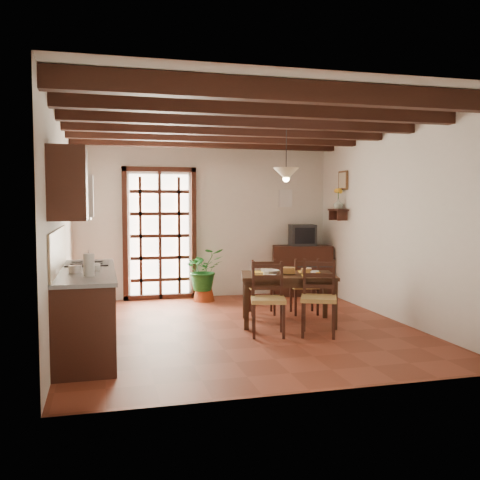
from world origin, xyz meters
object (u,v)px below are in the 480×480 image
object	(u,v)px
dining_table	(288,280)
pendant_lamp	(286,173)
chair_far_left	(262,297)
crt_tv	(302,235)
chair_near_right	(319,312)
potted_plant	(204,268)
chair_far_right	(304,296)
sideboard	(302,270)
kitchen_counter	(86,309)
chair_near_left	(268,313)

from	to	relation	value
dining_table	pendant_lamp	world-z (taller)	pendant_lamp
chair_far_left	crt_tv	size ratio (longest dim) A/B	1.68
chair_near_right	chair_far_left	world-z (taller)	chair_near_right
potted_plant	chair_near_right	bearing A→B (deg)	-70.21
crt_tv	potted_plant	distance (m)	1.92
dining_table	potted_plant	distance (m)	2.13
chair_far_right	pendant_lamp	size ratio (longest dim) A/B	1.00
dining_table	sideboard	distance (m)	2.37
dining_table	chair_near_right	xyz separation A→B (m)	(0.16, -0.71, -0.31)
kitchen_counter	crt_tv	world-z (taller)	kitchen_counter
potted_plant	pendant_lamp	xyz separation A→B (m)	(0.80, -1.87, 1.51)
chair_near_left	crt_tv	distance (m)	3.17
kitchen_counter	potted_plant	distance (m)	3.25
crt_tv	chair_far_right	bearing A→B (deg)	-101.31
chair_far_left	kitchen_counter	bearing A→B (deg)	38.43
chair_far_right	potted_plant	xyz separation A→B (m)	(-1.27, 1.42, 0.30)
chair_far_right	potted_plant	world-z (taller)	potted_plant
dining_table	pendant_lamp	xyz separation A→B (m)	(-0.00, 0.10, 1.48)
kitchen_counter	pendant_lamp	bearing A→B (deg)	16.64
sideboard	potted_plant	bearing A→B (deg)	-160.27
chair_near_right	chair_far_right	distance (m)	1.30
chair_far_left	chair_near_left	bearing A→B (deg)	85.60
dining_table	chair_far_right	world-z (taller)	chair_far_right
kitchen_counter	chair_near_left	world-z (taller)	kitchen_counter
pendant_lamp	chair_near_left	bearing A→B (deg)	-125.09
kitchen_counter	chair_near_right	bearing A→B (deg)	-0.23
crt_tv	potted_plant	bearing A→B (deg)	-166.65
chair_far_right	crt_tv	size ratio (longest dim) A/B	1.70
chair_far_right	dining_table	bearing A→B (deg)	57.67
dining_table	crt_tv	xyz separation A→B (m)	(1.03, 2.12, 0.49)
kitchen_counter	pendant_lamp	xyz separation A→B (m)	(2.66, 0.79, 1.60)
kitchen_counter	chair_far_left	bearing A→B (deg)	29.24
dining_table	chair_far_left	bearing A→B (deg)	115.99
chair_far_left	crt_tv	bearing A→B (deg)	-120.77
chair_far_left	pendant_lamp	bearing A→B (deg)	113.60
chair_near_right	crt_tv	xyz separation A→B (m)	(0.87, 2.83, 0.79)
kitchen_counter	chair_near_right	world-z (taller)	kitchen_counter
chair_far_right	pendant_lamp	bearing A→B (deg)	52.04
chair_far_left	chair_far_right	xyz separation A→B (m)	(0.62, -0.15, 0.00)
chair_near_right	crt_tv	world-z (taller)	crt_tv
chair_near_right	pendant_lamp	xyz separation A→B (m)	(-0.16, 0.81, 1.78)
potted_plant	sideboard	bearing A→B (deg)	4.85
chair_far_left	crt_tv	world-z (taller)	crt_tv
dining_table	chair_far_left	size ratio (longest dim) A/B	1.70
chair_near_left	crt_tv	world-z (taller)	crt_tv
dining_table	chair_near_left	distance (m)	0.79
sideboard	pendant_lamp	bearing A→B (deg)	-102.08
potted_plant	dining_table	bearing A→B (deg)	-67.83
chair_far_right	kitchen_counter	bearing A→B (deg)	29.25
pendant_lamp	kitchen_counter	bearing A→B (deg)	-163.36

